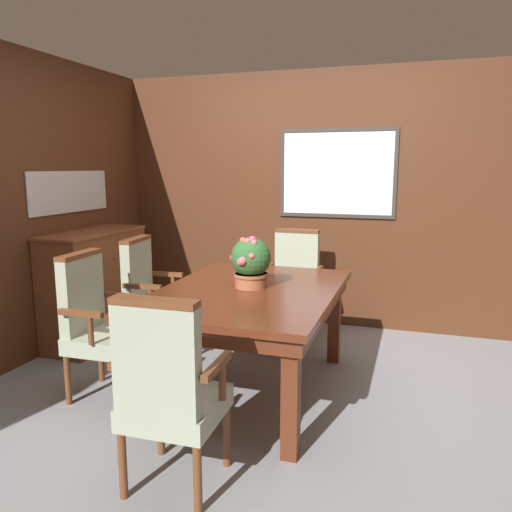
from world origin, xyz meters
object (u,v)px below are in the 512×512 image
chair_head_far (293,281)px  potted_plant (251,262)px  chair_left_near (97,321)px  sideboard_cabinet (95,286)px  chair_left_far (150,295)px  dining_table (249,302)px  chair_head_near (168,389)px

chair_head_far → potted_plant: bearing=-88.4°
chair_left_near → sideboard_cabinet: (-0.68, 0.93, -0.03)m
chair_left_far → potted_plant: bearing=-113.7°
chair_left_far → potted_plant: (0.97, -0.32, 0.39)m
chair_head_far → potted_plant: (-0.02, -1.14, 0.39)m
chair_head_far → potted_plant: potted_plant is taller
chair_head_far → potted_plant: size_ratio=2.75×
chair_left_far → potted_plant: potted_plant is taller
chair_left_far → sideboard_cabinet: 0.70m
dining_table → chair_left_near: chair_left_near is taller
chair_left_far → dining_table: bearing=-116.1°
chair_left_near → chair_head_near: same height
dining_table → chair_head_far: size_ratio=1.66×
chair_left_near → chair_left_far: bearing=-0.6°
chair_left_far → chair_head_near: size_ratio=1.00×
chair_head_near → chair_left_far: bearing=-59.0°
chair_head_near → dining_table: bearing=-91.9°
chair_left_far → sideboard_cabinet: size_ratio=0.92×
chair_head_far → sideboard_cabinet: 1.78m
dining_table → chair_left_far: 1.05m
chair_head_far → sideboard_cabinet: (-1.66, -0.63, -0.03)m
chair_left_far → chair_left_near: bearing=175.6°
potted_plant → sideboard_cabinet: 1.77m
chair_left_far → chair_head_far: size_ratio=1.00×
dining_table → chair_head_near: size_ratio=1.66×
dining_table → chair_head_far: (0.02, 1.19, -0.12)m
chair_left_near → chair_left_far: same height
chair_head_far → chair_head_near: size_ratio=1.00×
chair_left_far → sideboard_cabinet: bearing=67.7°
dining_table → chair_left_far: (-0.97, 0.36, -0.12)m
dining_table → sideboard_cabinet: (-1.64, 0.56, -0.14)m
sideboard_cabinet → dining_table: bearing=-18.9°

